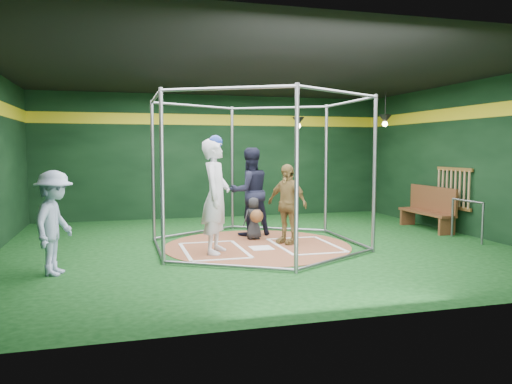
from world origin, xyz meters
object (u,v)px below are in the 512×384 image
object	(u,v)px
visitor_leopard	(287,204)
dugout_bench	(429,208)
batter_figure	(216,195)
umpire	(250,192)

from	to	relation	value
visitor_leopard	dugout_bench	xyz separation A→B (m)	(3.97, 0.82, -0.30)
batter_figure	dugout_bench	distance (m)	5.77
batter_figure	dugout_bench	size ratio (longest dim) A/B	1.22
dugout_bench	visitor_leopard	bearing A→B (deg)	-168.28
visitor_leopard	dugout_bench	bearing A→B (deg)	68.05
batter_figure	dugout_bench	xyz separation A→B (m)	(5.58, 1.38, -0.57)
umpire	dugout_bench	world-z (taller)	umpire
batter_figure	dugout_bench	world-z (taller)	batter_figure
batter_figure	umpire	bearing A→B (deg)	57.13
visitor_leopard	batter_figure	bearing A→B (deg)	-104.58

